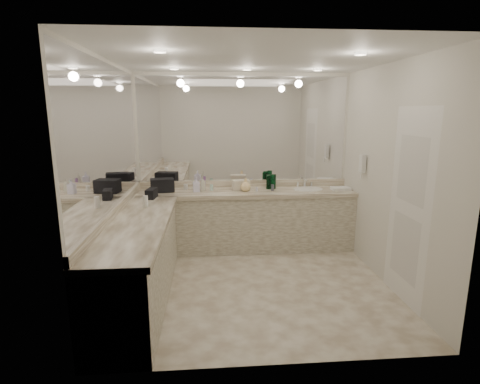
{
  "coord_description": "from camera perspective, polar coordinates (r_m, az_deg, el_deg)",
  "views": [
    {
      "loc": [
        -0.51,
        -4.18,
        2.05
      ],
      "look_at": [
        -0.14,
        0.4,
        1.05
      ],
      "focal_mm": 28.0,
      "sensor_mm": 36.0,
      "label": 1
    }
  ],
  "objects": [
    {
      "name": "mirror_left",
      "position": [
        4.33,
        -19.27,
        7.93
      ],
      "size": [
        0.01,
        2.92,
        1.55
      ],
      "primitive_type": "cube",
      "color": "white",
      "rests_on": "wall_left"
    },
    {
      "name": "green_bottle_2",
      "position": [
        5.63,
        4.39,
        1.38
      ],
      "size": [
        0.07,
        0.07,
        0.18
      ],
      "primitive_type": "cylinder",
      "color": "#0A4A23",
      "rests_on": "vanity_back_top"
    },
    {
      "name": "black_bag_spill",
      "position": [
        5.17,
        -13.34,
        -0.19
      ],
      "size": [
        0.14,
        0.26,
        0.13
      ],
      "primitive_type": "cube",
      "rotation": [
        0.0,
        0.0,
        -0.13
      ],
      "color": "black",
      "rests_on": "vanity_left_top"
    },
    {
      "name": "vanity_left_top",
      "position": [
        4.13,
        -15.39,
        -4.81
      ],
      "size": [
        0.64,
        2.42,
        0.06
      ],
      "primitive_type": "cube",
      "color": "beige",
      "rests_on": "vanity_left_base"
    },
    {
      "name": "green_bottle_1",
      "position": [
        5.66,
        5.13,
        1.61
      ],
      "size": [
        0.07,
        0.07,
        0.22
      ],
      "primitive_type": "cylinder",
      "color": "#0A4A23",
      "rests_on": "vanity_back_top"
    },
    {
      "name": "soap_bottle_c",
      "position": [
        5.46,
        0.86,
        1.14
      ],
      "size": [
        0.2,
        0.2,
        0.19
      ],
      "primitive_type": "imported",
      "rotation": [
        0.0,
        0.0,
        -0.38
      ],
      "color": "#FFDC96",
      "rests_on": "vanity_back_top"
    },
    {
      "name": "black_toiletry_bag",
      "position": [
        5.52,
        -11.75,
        0.98
      ],
      "size": [
        0.36,
        0.27,
        0.19
      ],
      "primitive_type": "cube",
      "rotation": [
        0.0,
        0.0,
        0.19
      ],
      "color": "black",
      "rests_on": "vanity_back_top"
    },
    {
      "name": "floor",
      "position": [
        4.68,
        2.13,
        -13.71
      ],
      "size": [
        3.2,
        3.2,
        0.0
      ],
      "primitive_type": "plane",
      "color": "beige",
      "rests_on": "ground"
    },
    {
      "name": "backsplash_back",
      "position": [
        5.79,
        0.49,
        1.3
      ],
      "size": [
        3.2,
        0.04,
        0.1
      ],
      "primitive_type": "cube",
      "color": "beige",
      "rests_on": "vanity_back_top"
    },
    {
      "name": "amenity_bottle_1",
      "position": [
        5.57,
        -12.0,
        0.72
      ],
      "size": [
        0.04,
        0.04,
        0.12
      ],
      "primitive_type": "cylinder",
      "color": "white",
      "rests_on": "vanity_back_top"
    },
    {
      "name": "green_bottle_0",
      "position": [
        5.66,
        4.42,
        1.56
      ],
      "size": [
        0.07,
        0.07,
        0.21
      ],
      "primitive_type": "cylinder",
      "color": "#0A4A23",
      "rests_on": "vanity_back_top"
    },
    {
      "name": "wall_left",
      "position": [
        4.39,
        -18.98,
        1.73
      ],
      "size": [
        0.02,
        3.0,
        2.6
      ],
      "primitive_type": "cube",
      "color": "silver",
      "rests_on": "floor"
    },
    {
      "name": "sink",
      "position": [
        5.69,
        10.31,
        0.35
      ],
      "size": [
        0.44,
        0.44,
        0.03
      ],
      "primitive_type": "cylinder",
      "color": "white",
      "rests_on": "vanity_back_top"
    },
    {
      "name": "hand_towel",
      "position": [
        5.75,
        15.1,
        0.52
      ],
      "size": [
        0.28,
        0.2,
        0.04
      ],
      "primitive_type": "cube",
      "rotation": [
        0.0,
        0.0,
        0.06
      ],
      "color": "white",
      "rests_on": "vanity_back_top"
    },
    {
      "name": "amenity_bottle_0",
      "position": [
        5.56,
        -5.49,
        0.97
      ],
      "size": [
        0.04,
        0.04,
        0.13
      ],
      "primitive_type": "cylinder",
      "color": "#9966B2",
      "rests_on": "vanity_back_top"
    },
    {
      "name": "wall_phone",
      "position": [
        5.34,
        18.17,
        4.12
      ],
      "size": [
        0.06,
        0.1,
        0.24
      ],
      "primitive_type": "cube",
      "color": "white",
      "rests_on": "wall_right"
    },
    {
      "name": "faucet",
      "position": [
        5.88,
        9.82,
        1.49
      ],
      "size": [
        0.24,
        0.16,
        0.14
      ],
      "primitive_type": "cube",
      "color": "silver",
      "rests_on": "vanity_back_top"
    },
    {
      "name": "lotion_left",
      "position": [
        4.7,
        -14.2,
        -1.4
      ],
      "size": [
        0.06,
        0.06,
        0.14
      ],
      "primitive_type": "cylinder",
      "color": "white",
      "rests_on": "vanity_left_top"
    },
    {
      "name": "soap_bottle_a",
      "position": [
        5.51,
        -5.68,
        1.22
      ],
      "size": [
        0.08,
        0.08,
        0.2
      ],
      "primitive_type": "imported",
      "rotation": [
        0.0,
        0.0,
        -0.01
      ],
      "color": "beige",
      "rests_on": "vanity_back_top"
    },
    {
      "name": "ceiling",
      "position": [
        4.25,
        2.42,
        19.68
      ],
      "size": [
        3.2,
        3.2,
        0.0
      ],
      "primitive_type": "plane",
      "color": "white",
      "rests_on": "floor"
    },
    {
      "name": "backsplash_left",
      "position": [
        4.45,
        -18.42,
        -2.69
      ],
      "size": [
        0.04,
        3.0,
        0.1
      ],
      "primitive_type": "cube",
      "color": "beige",
      "rests_on": "vanity_left_top"
    },
    {
      "name": "amenity_bottle_3",
      "position": [
        5.47,
        2.56,
        0.45
      ],
      "size": [
        0.04,
        0.04,
        0.06
      ],
      "primitive_type": "cylinder",
      "color": "silver",
      "rests_on": "vanity_back_top"
    },
    {
      "name": "mirror_back",
      "position": [
        5.7,
        0.5,
        9.49
      ],
      "size": [
        3.12,
        0.01,
        1.55
      ],
      "primitive_type": "cube",
      "color": "white",
      "rests_on": "wall_back"
    },
    {
      "name": "amenity_bottle_5",
      "position": [
        5.52,
        4.98,
        0.67
      ],
      "size": [
        0.04,
        0.04,
        0.09
      ],
      "primitive_type": "cylinder",
      "color": "#3F3F4C",
      "rests_on": "vanity_back_top"
    },
    {
      "name": "wall_back",
      "position": [
        5.75,
        0.48,
        4.77
      ],
      "size": [
        3.2,
        0.02,
        2.6
      ],
      "primitive_type": "cube",
      "color": "silver",
      "rests_on": "floor"
    },
    {
      "name": "amenity_bottle_2",
      "position": [
        5.52,
        -4.36,
        0.68
      ],
      "size": [
        0.05,
        0.05,
        0.09
      ],
      "primitive_type": "cylinder",
      "color": "silver",
      "rests_on": "vanity_back_top"
    },
    {
      "name": "vanity_back_top",
      "position": [
        5.52,
        0.76,
        -0.08
      ],
      "size": [
        3.2,
        0.64,
        0.06
      ],
      "primitive_type": "cube",
      "color": "beige",
      "rests_on": "vanity_back_base"
    },
    {
      "name": "amenity_bottle_4",
      "position": [
        5.65,
        -8.27,
        0.79
      ],
      "size": [
        0.06,
        0.06,
        0.08
      ],
      "primitive_type": "cylinder",
      "color": "white",
      "rests_on": "vanity_back_top"
    },
    {
      "name": "vanity_left_base",
      "position": [
        4.28,
        -15.18,
        -10.57
      ],
      "size": [
        0.6,
        2.4,
        0.84
      ],
      "primitive_type": "cube",
      "color": "beige",
      "rests_on": "floor"
    },
    {
      "name": "cream_cosmetic_case",
      "position": [
        5.56,
        0.15,
        1.07
      ],
      "size": [
        0.27,
        0.19,
        0.14
      ],
      "primitive_type": "cube",
      "rotation": [
        0.0,
        0.0,
        0.14
      ],
      "color": "beige",
      "rests_on": "vanity_back_top"
    },
    {
      "name": "door",
      "position": [
        4.35,
        24.32,
        -2.15
      ],
      "size": [
        0.02,
        0.82,
        2.1
      ],
      "primitive_type": "cube",
      "color": "white",
      "rests_on": "wall_right"
    },
    {
      "name": "soap_bottle_b",
      "position": [
        5.45,
        -6.68,
        1.13
      ],
      "size": [
        0.11,
        0.11,
        0.21
      ],
      "primitive_type": "imported",
      "rotation": [
        0.0,
        0.0,
        0.12
      ],
      "color": "white",
      "rests_on": "vanity_back_top"
    },
    {
      "name": "wall_right",
      "position": [
        4.74,
        21.85,
        2.26
      ],
      "size": [
        0.02,
        3.0,
        2.6
      ],
      "primitive_type": "cube",
      "color": "silver",
      "rests_on": "floor"
    },
    {
      "name": "vanity_back_base",
      "position": [
        5.65,
        0.73,
        -4.53
      ],
      "size": [
        3.2,
        0.6,
        0.84
      ],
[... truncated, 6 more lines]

